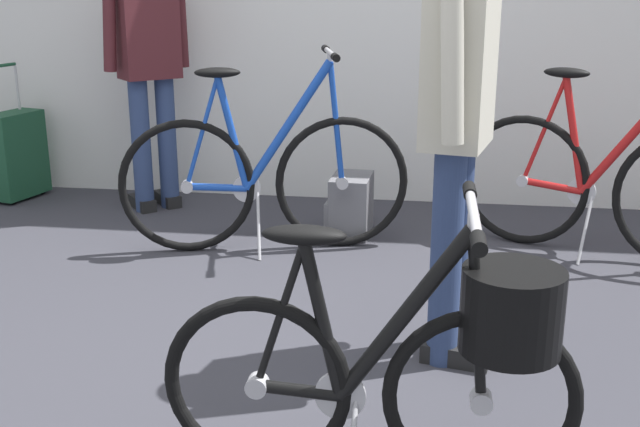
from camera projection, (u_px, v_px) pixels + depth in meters
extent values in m
plane|color=#38383F|center=(272.00, 373.00, 2.74)|extent=(6.74, 6.74, 0.00)
torus|color=black|center=(481.00, 401.00, 2.06)|extent=(0.52, 0.04, 0.52)
cylinder|color=#B7B7BC|center=(481.00, 401.00, 2.06)|extent=(0.06, 0.05, 0.06)
torus|color=black|center=(257.00, 385.00, 2.14)|extent=(0.52, 0.04, 0.52)
cylinder|color=#B7B7BC|center=(257.00, 385.00, 2.14)|extent=(0.06, 0.05, 0.06)
cylinder|color=black|center=(298.00, 390.00, 2.12)|extent=(0.23, 0.04, 0.05)
cylinder|color=black|center=(403.00, 316.00, 2.02)|extent=(0.36, 0.05, 0.51)
cylinder|color=black|center=(323.00, 321.00, 2.05)|extent=(0.13, 0.04, 0.44)
cylinder|color=black|center=(298.00, 390.00, 2.12)|extent=(0.23, 0.03, 0.04)
cylinder|color=black|center=(477.00, 318.00, 1.99)|extent=(0.08, 0.03, 0.47)
cylinder|color=black|center=(280.00, 316.00, 2.07)|extent=(0.15, 0.02, 0.42)
ellipsoid|color=black|center=(304.00, 235.00, 1.99)|extent=(0.22, 0.09, 0.05)
cylinder|color=#B7B7BC|center=(473.00, 222.00, 1.92)|extent=(0.03, 0.03, 0.04)
cylinder|color=#B7B7BC|center=(474.00, 214.00, 1.92)|extent=(0.03, 0.44, 0.03)
cylinder|color=black|center=(479.00, 243.00, 1.71)|extent=(0.04, 0.09, 0.04)
cylinder|color=black|center=(470.00, 191.00, 2.13)|extent=(0.04, 0.09, 0.04)
cylinder|color=#B7B7BC|center=(340.00, 395.00, 2.11)|extent=(0.14, 0.02, 0.14)
cylinder|color=black|center=(512.00, 310.00, 1.97)|extent=(0.26, 0.26, 0.22)
torus|color=black|center=(342.00, 183.00, 3.94)|extent=(0.66, 0.20, 0.67)
cylinder|color=#B7B7BC|center=(342.00, 183.00, 3.94)|extent=(0.07, 0.06, 0.06)
torus|color=black|center=(187.00, 187.00, 3.87)|extent=(0.66, 0.20, 0.67)
cylinder|color=#B7B7BC|center=(187.00, 187.00, 3.87)|extent=(0.07, 0.06, 0.06)
cylinder|color=#1947B2|center=(217.00, 187.00, 3.89)|extent=(0.30, 0.10, 0.05)
cylinder|color=#1947B2|center=(288.00, 126.00, 3.83)|extent=(0.45, 0.15, 0.65)
cylinder|color=#1947B2|center=(232.00, 134.00, 3.82)|extent=(0.16, 0.07, 0.56)
cylinder|color=#1947B2|center=(217.00, 187.00, 3.89)|extent=(0.29, 0.09, 0.04)
cylinder|color=#1947B2|center=(336.00, 124.00, 3.85)|extent=(0.09, 0.05, 0.61)
cylinder|color=#1947B2|center=(202.00, 133.00, 3.80)|extent=(0.19, 0.07, 0.54)
ellipsoid|color=black|center=(217.00, 73.00, 3.73)|extent=(0.24, 0.14, 0.05)
cylinder|color=#B7B7BC|center=(330.00, 57.00, 3.76)|extent=(0.03, 0.03, 0.04)
cylinder|color=#B7B7BC|center=(330.00, 53.00, 3.75)|extent=(0.13, 0.43, 0.03)
cylinder|color=black|center=(335.00, 57.00, 3.54)|extent=(0.06, 0.10, 0.04)
cylinder|color=black|center=(326.00, 49.00, 3.96)|extent=(0.06, 0.10, 0.04)
cylinder|color=#B7B7BC|center=(247.00, 188.00, 3.91)|extent=(0.14, 0.05, 0.14)
cylinder|color=#B7B7BC|center=(259.00, 226.00, 3.87)|extent=(0.06, 0.19, 0.31)
torus|color=black|center=(523.00, 180.00, 3.99)|extent=(0.63, 0.30, 0.67)
cylinder|color=#B7B7BC|center=(523.00, 180.00, 3.99)|extent=(0.07, 0.07, 0.06)
cylinder|color=red|center=(552.00, 186.00, 3.92)|extent=(0.29, 0.15, 0.05)
cylinder|color=red|center=(633.00, 134.00, 3.66)|extent=(0.43, 0.22, 0.64)
cylinder|color=red|center=(574.00, 135.00, 3.81)|extent=(0.16, 0.09, 0.56)
cylinder|color=red|center=(552.00, 186.00, 3.92)|extent=(0.28, 0.14, 0.04)
cylinder|color=red|center=(544.00, 130.00, 3.88)|extent=(0.18, 0.09, 0.54)
ellipsoid|color=black|center=(567.00, 73.00, 3.75)|extent=(0.24, 0.17, 0.05)
cylinder|color=#B7B7BC|center=(581.00, 191.00, 3.85)|extent=(0.13, 0.07, 0.14)
cylinder|color=#B7B7BC|center=(585.00, 230.00, 3.80)|extent=(0.09, 0.18, 0.31)
cylinder|color=navy|center=(446.00, 260.00, 2.72)|extent=(0.11, 0.11, 0.78)
cube|color=black|center=(455.00, 354.00, 2.80)|extent=(0.25, 0.14, 0.07)
cylinder|color=navy|center=(455.00, 246.00, 2.86)|extent=(0.11, 0.11, 0.78)
cube|color=black|center=(464.00, 336.00, 2.95)|extent=(0.25, 0.14, 0.07)
cube|color=beige|center=(461.00, 57.00, 2.59)|extent=(0.26, 0.36, 0.60)
cylinder|color=beige|center=(452.00, 63.00, 2.40)|extent=(0.12, 0.12, 0.51)
cylinder|color=beige|center=(476.00, 51.00, 2.77)|extent=(0.12, 0.10, 0.51)
cylinder|color=navy|center=(167.00, 143.00, 4.63)|extent=(0.11, 0.11, 0.78)
cube|color=black|center=(167.00, 199.00, 4.77)|extent=(0.23, 0.24, 0.07)
cylinder|color=navy|center=(141.00, 146.00, 4.54)|extent=(0.11, 0.11, 0.78)
cube|color=black|center=(142.00, 203.00, 4.68)|extent=(0.23, 0.24, 0.07)
cube|color=#4C1E23|center=(147.00, 24.00, 4.39)|extent=(0.37, 0.36, 0.60)
cylinder|color=#4C1E23|center=(181.00, 23.00, 4.51)|extent=(0.08, 0.11, 0.51)
cylinder|color=#4C1E23|center=(109.00, 25.00, 4.29)|extent=(0.12, 0.09, 0.51)
cube|color=#19472D|center=(17.00, 154.00, 4.83)|extent=(0.27, 0.39, 0.52)
cylinder|color=#B7B7BC|center=(17.00, 87.00, 4.84)|extent=(0.02, 0.02, 0.28)
cylinder|color=#19472D|center=(1.00, 66.00, 4.70)|extent=(0.08, 0.23, 0.02)
cylinder|color=black|center=(13.00, 201.00, 4.78)|extent=(0.04, 0.03, 0.04)
cylinder|color=black|center=(42.00, 191.00, 5.00)|extent=(0.04, 0.03, 0.04)
cube|color=slate|center=(351.00, 205.00, 4.19)|extent=(0.22, 0.31, 0.32)
cube|color=gray|center=(330.00, 212.00, 4.23)|extent=(0.04, 0.21, 0.14)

